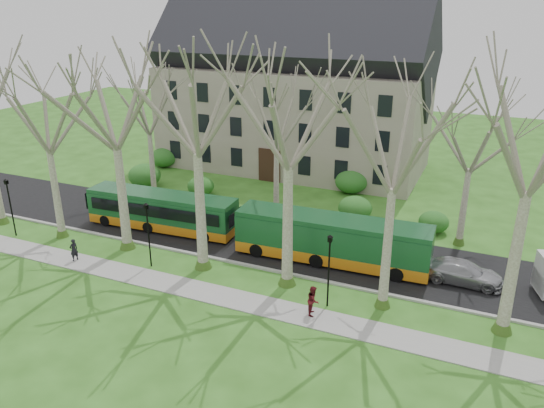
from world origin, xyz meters
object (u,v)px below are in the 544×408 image
(sedan, at_px, (463,272))
(bus_follow, at_px, (332,239))
(bus_lead, at_px, (162,211))
(pedestrian_b, at_px, (313,300))
(pedestrian_a, at_px, (74,250))

(sedan, bearing_deg, bus_follow, 93.58)
(bus_lead, xyz_separation_m, pedestrian_b, (14.29, -6.51, -0.60))
(sedan, distance_m, pedestrian_a, 24.82)
(pedestrian_b, bearing_deg, bus_lead, 52.57)
(sedan, bearing_deg, pedestrian_a, 107.16)
(bus_follow, height_order, sedan, bus_follow)
(bus_lead, height_order, pedestrian_b, bus_lead)
(bus_lead, height_order, pedestrian_a, bus_lead)
(bus_lead, xyz_separation_m, bus_follow, (13.24, -0.06, 0.14))
(bus_lead, relative_size, bus_follow, 0.91)
(bus_follow, relative_size, pedestrian_b, 7.50)
(sedan, xyz_separation_m, pedestrian_a, (-23.76, -7.19, 0.07))
(bus_lead, bearing_deg, pedestrian_b, -27.76)
(bus_follow, relative_size, sedan, 2.65)
(bus_follow, height_order, pedestrian_b, bus_follow)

